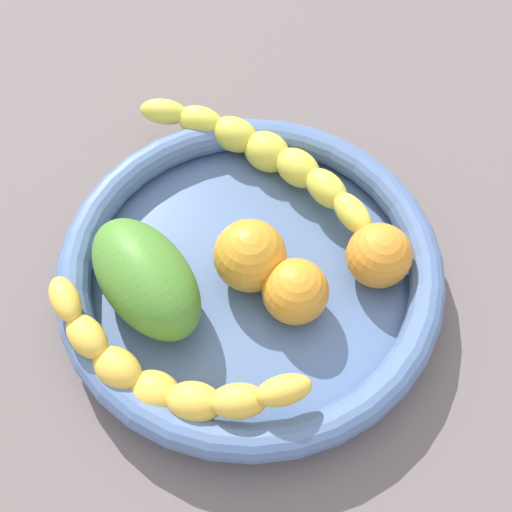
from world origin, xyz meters
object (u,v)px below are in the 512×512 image
Objects in this scene: banana_draped_left at (166,375)px; orange_front at (302,292)px; fruit_bowl at (256,270)px; orange_mid_left at (260,255)px; banana_draped_right at (268,153)px; mango_green at (152,278)px; orange_mid_right at (384,252)px.

orange_front is at bearing 33.41° from banana_draped_left.
fruit_bowl is at bearing 55.94° from banana_draped_left.
fruit_bowl is at bearing -169.11° from orange_mid_left.
orange_mid_left reaches higher than orange_front.
banana_draped_right is 16.84cm from mango_green.
banana_draped_left is 8.13cm from mango_green.
fruit_bowl is 1.58× the size of banana_draped_left.
banana_draped_left is at bearing -124.06° from fruit_bowl.
orange_front is at bearing -5.18° from mango_green.
fruit_bowl is 11.77cm from banana_draped_right.
orange_front reaches higher than fruit_bowl.
orange_mid_left is (7.17, 10.19, 0.08)cm from banana_draped_left.
banana_draped_right is at bearing 98.80° from orange_front.
fruit_bowl is at bearing 14.39° from mango_green.
orange_mid_left is 1.11× the size of orange_mid_right.
banana_draped_left is at bearing -79.10° from mango_green.
orange_mid_right is at bearing 26.39° from orange_front.
mango_green is at bearing 100.90° from banana_draped_left.
orange_mid_right is at bearing 30.68° from banana_draped_left.
banana_draped_left reaches higher than orange_front.
mango_green is at bearing -165.61° from fruit_bowl.
mango_green is at bearing -165.74° from orange_mid_left.
banana_draped_left is 12.51cm from orange_front.
orange_mid_left reaches higher than fruit_bowl.
mango_green is at bearing -172.71° from orange_mid_right.
orange_mid_right is 0.45× the size of mango_green.
fruit_bowl is 5.94× the size of orange_mid_right.
banana_draped_left is at bearing -149.32° from orange_mid_right.
orange_mid_left reaches higher than banana_draped_left.
banana_draped_right is 3.99× the size of orange_front.
banana_draped_left is at bearing -125.16° from orange_mid_left.
orange_mid_right is (10.38, 0.23, -0.31)cm from orange_mid_left.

